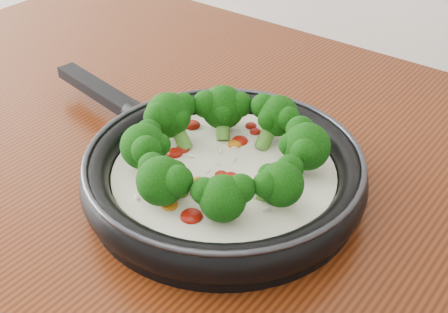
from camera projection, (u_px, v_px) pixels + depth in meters
The scene contains 1 object.
skillet at pixel (221, 167), 0.65m from camera, with size 0.51×0.36×0.09m.
Camera 1 is at (0.19, 0.63, 1.31)m, focal length 47.61 mm.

